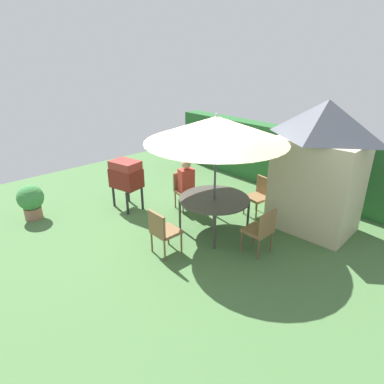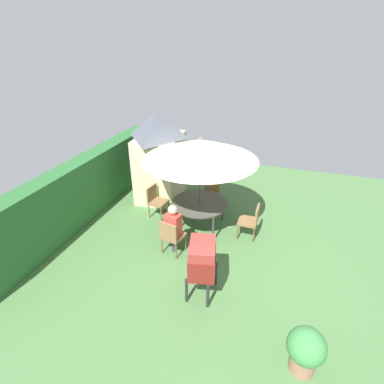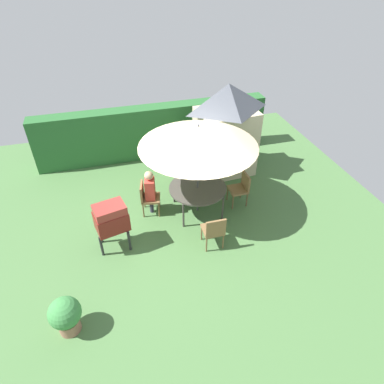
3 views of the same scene
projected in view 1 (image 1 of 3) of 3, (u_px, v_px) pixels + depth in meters
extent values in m
plane|color=#47703D|center=(187.00, 226.00, 7.34)|extent=(11.00, 11.00, 0.00)
cube|color=#28602D|center=(281.00, 158.00, 9.19)|extent=(7.36, 0.54, 1.67)
cube|color=#C6B793|center=(316.00, 185.00, 6.92)|extent=(1.71, 1.31, 1.97)
pyramid|color=#4C515B|center=(327.00, 119.00, 6.39)|extent=(1.81, 1.39, 0.76)
cube|color=gray|center=(327.00, 187.00, 7.41)|extent=(0.69, 0.08, 1.54)
cylinder|color=#47423D|center=(214.00, 199.00, 6.88)|extent=(1.46, 1.46, 0.04)
cylinder|color=#3C3834|center=(180.00, 215.00, 7.06)|extent=(0.05, 0.05, 0.71)
cylinder|color=#3C3834|center=(215.00, 232.00, 6.37)|extent=(0.05, 0.05, 0.71)
cylinder|color=#3C3834|center=(213.00, 201.00, 7.69)|extent=(0.05, 0.05, 0.71)
cylinder|color=#3C3834|center=(248.00, 216.00, 7.00)|extent=(0.05, 0.05, 0.71)
cylinder|color=#4C4C51|center=(215.00, 177.00, 6.69)|extent=(0.04, 0.04, 2.44)
cone|color=beige|center=(216.00, 129.00, 6.31)|extent=(2.80, 2.80, 0.49)
sphere|color=#4C4C51|center=(217.00, 115.00, 6.20)|extent=(0.06, 0.06, 0.06)
cube|color=maroon|center=(126.00, 178.00, 7.90)|extent=(0.80, 0.65, 0.45)
cube|color=maroon|center=(125.00, 165.00, 7.77)|extent=(0.76, 0.61, 0.20)
cylinder|color=#262628|center=(114.00, 196.00, 8.18)|extent=(0.06, 0.06, 0.55)
cylinder|color=#262628|center=(127.00, 204.00, 7.76)|extent=(0.06, 0.06, 0.55)
cylinder|color=#262628|center=(128.00, 191.00, 8.44)|extent=(0.06, 0.06, 0.55)
cylinder|color=#262628|center=(142.00, 199.00, 8.02)|extent=(0.06, 0.06, 0.55)
cube|color=olive|center=(186.00, 192.00, 7.95)|extent=(0.55, 0.55, 0.06)
cube|color=olive|center=(182.00, 180.00, 8.03)|extent=(0.15, 0.46, 0.45)
cylinder|color=brown|center=(190.00, 196.00, 8.29)|extent=(0.04, 0.04, 0.45)
cylinder|color=brown|center=(175.00, 199.00, 8.11)|extent=(0.04, 0.04, 0.45)
cylinder|color=brown|center=(198.00, 202.00, 7.97)|extent=(0.04, 0.04, 0.45)
cylinder|color=brown|center=(183.00, 205.00, 7.79)|extent=(0.04, 0.04, 0.45)
cube|color=olive|center=(166.00, 231.00, 6.21)|extent=(0.47, 0.47, 0.06)
cube|color=olive|center=(157.00, 224.00, 5.99)|extent=(0.46, 0.06, 0.45)
cylinder|color=brown|center=(152.00, 241.00, 6.31)|extent=(0.04, 0.04, 0.45)
cylinder|color=brown|center=(165.00, 250.00, 6.04)|extent=(0.04, 0.04, 0.45)
cylinder|color=brown|center=(168.00, 234.00, 6.56)|extent=(0.04, 0.04, 0.45)
cylinder|color=brown|center=(181.00, 242.00, 6.28)|extent=(0.04, 0.04, 0.45)
cube|color=olive|center=(257.00, 230.00, 6.24)|extent=(0.46, 0.46, 0.06)
cube|color=olive|center=(268.00, 224.00, 6.01)|extent=(0.05, 0.46, 0.45)
cylinder|color=brown|center=(259.00, 249.00, 6.07)|extent=(0.04, 0.04, 0.45)
cylinder|color=brown|center=(271.00, 241.00, 6.32)|extent=(0.04, 0.04, 0.45)
cylinder|color=brown|center=(241.00, 241.00, 6.34)|extent=(0.04, 0.04, 0.45)
cylinder|color=brown|center=(254.00, 233.00, 6.59)|extent=(0.04, 0.04, 0.45)
cube|color=olive|center=(257.00, 197.00, 7.65)|extent=(0.52, 0.52, 0.06)
cube|color=olive|center=(264.00, 187.00, 7.67)|extent=(0.46, 0.11, 0.45)
cylinder|color=brown|center=(269.00, 207.00, 7.69)|extent=(0.04, 0.04, 0.45)
cylinder|color=brown|center=(256.00, 201.00, 8.00)|extent=(0.04, 0.04, 0.45)
cylinder|color=brown|center=(256.00, 212.00, 7.48)|extent=(0.04, 0.04, 0.45)
cylinder|color=brown|center=(244.00, 205.00, 7.79)|extent=(0.04, 0.04, 0.45)
cylinder|color=#936651|center=(33.00, 213.00, 7.64)|extent=(0.39, 0.39, 0.27)
sphere|color=#3D8442|center=(30.00, 198.00, 7.49)|extent=(0.58, 0.58, 0.58)
cube|color=#CC3D33|center=(186.00, 180.00, 7.83)|extent=(0.31, 0.38, 0.55)
sphere|color=tan|center=(186.00, 164.00, 7.68)|extent=(0.22, 0.22, 0.22)
cylinder|color=#383347|center=(186.00, 200.00, 8.03)|extent=(0.10, 0.10, 0.48)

